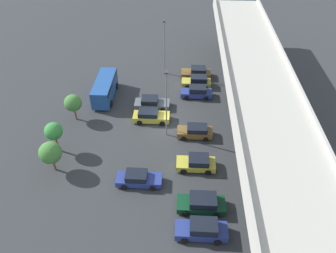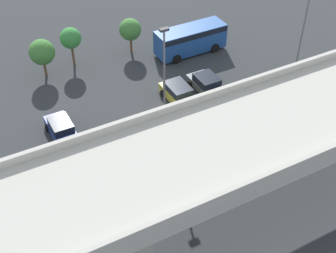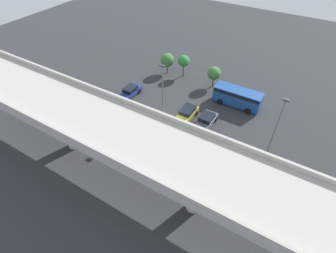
{
  "view_description": "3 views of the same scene",
  "coord_description": "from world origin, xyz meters",
  "px_view_note": "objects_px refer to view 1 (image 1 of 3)",
  "views": [
    {
      "loc": [
        32.36,
        2.12,
        26.84
      ],
      "look_at": [
        1.81,
        0.54,
        1.54
      ],
      "focal_mm": 35.0,
      "sensor_mm": 36.0,
      "label": 1
    },
    {
      "loc": [
        15.66,
        27.15,
        25.17
      ],
      "look_at": [
        2.66,
        3.02,
        2.23
      ],
      "focal_mm": 50.0,
      "sensor_mm": 36.0,
      "label": 2
    },
    {
      "loc": [
        -14.37,
        25.21,
        25.14
      ],
      "look_at": [
        -0.56,
        2.44,
        1.29
      ],
      "focal_mm": 28.0,
      "sensor_mm": 36.0,
      "label": 3
    }
  ],
  "objects_px": {
    "parked_car_0": "(197,73)",
    "lamp_post_mid_lot": "(166,100)",
    "parked_car_1": "(197,82)",
    "tree_front_left": "(73,103)",
    "tree_front_centre": "(54,131)",
    "parked_car_4": "(151,116)",
    "parked_car_2": "(197,92)",
    "parked_car_3": "(151,103)",
    "parked_car_7": "(138,179)",
    "parked_car_6": "(197,163)",
    "parked_car_8": "(202,203)",
    "tree_front_right": "(50,153)",
    "lamp_post_near_aisle": "(164,44)",
    "parked_car_5": "(195,131)",
    "parked_car_9": "(202,230)",
    "shuttle_bus": "(105,87)"
  },
  "relations": [
    {
      "from": "lamp_post_mid_lot",
      "to": "tree_front_centre",
      "type": "xyz_separation_m",
      "value": [
        3.51,
        -12.53,
        -2.25
      ]
    },
    {
      "from": "tree_front_centre",
      "to": "parked_car_4",
      "type": "bearing_deg",
      "value": 121.1
    },
    {
      "from": "parked_car_0",
      "to": "parked_car_2",
      "type": "relative_size",
      "value": 1.01
    },
    {
      "from": "lamp_post_mid_lot",
      "to": "parked_car_6",
      "type": "bearing_deg",
      "value": 33.7
    },
    {
      "from": "parked_car_6",
      "to": "parked_car_8",
      "type": "relative_size",
      "value": 0.91
    },
    {
      "from": "parked_car_7",
      "to": "shuttle_bus",
      "type": "relative_size",
      "value": 0.66
    },
    {
      "from": "parked_car_1",
      "to": "parked_car_9",
      "type": "xyz_separation_m",
      "value": [
        25.3,
        0.01,
        0.03
      ]
    },
    {
      "from": "parked_car_9",
      "to": "lamp_post_near_aisle",
      "type": "relative_size",
      "value": 0.55
    },
    {
      "from": "parked_car_5",
      "to": "tree_front_centre",
      "type": "xyz_separation_m",
      "value": [
        3.43,
        -16.1,
        2.24
      ]
    },
    {
      "from": "parked_car_6",
      "to": "parked_car_8",
      "type": "distance_m",
      "value": 5.43
    },
    {
      "from": "parked_car_2",
      "to": "parked_car_7",
      "type": "relative_size",
      "value": 0.94
    },
    {
      "from": "parked_car_7",
      "to": "tree_front_centre",
      "type": "height_order",
      "value": "tree_front_centre"
    },
    {
      "from": "parked_car_9",
      "to": "parked_car_6",
      "type": "bearing_deg",
      "value": -87.72
    },
    {
      "from": "parked_car_5",
      "to": "parked_car_9",
      "type": "bearing_deg",
      "value": 91.69
    },
    {
      "from": "lamp_post_mid_lot",
      "to": "tree_front_right",
      "type": "bearing_deg",
      "value": -61.32
    },
    {
      "from": "parked_car_3",
      "to": "parked_car_4",
      "type": "distance_m",
      "value": 3.05
    },
    {
      "from": "parked_car_2",
      "to": "parked_car_4",
      "type": "relative_size",
      "value": 0.95
    },
    {
      "from": "parked_car_3",
      "to": "lamp_post_mid_lot",
      "type": "relative_size",
      "value": 0.53
    },
    {
      "from": "parked_car_8",
      "to": "tree_front_centre",
      "type": "bearing_deg",
      "value": -23.94
    },
    {
      "from": "parked_car_8",
      "to": "shuttle_bus",
      "type": "distance_m",
      "value": 22.97
    },
    {
      "from": "parked_car_0",
      "to": "parked_car_7",
      "type": "bearing_deg",
      "value": 73.8
    },
    {
      "from": "parked_car_1",
      "to": "parked_car_7",
      "type": "distance_m",
      "value": 20.53
    },
    {
      "from": "parked_car_9",
      "to": "parked_car_7",
      "type": "bearing_deg",
      "value": -41.94
    },
    {
      "from": "parked_car_2",
      "to": "parked_car_4",
      "type": "distance_m",
      "value": 8.51
    },
    {
      "from": "parked_car_5",
      "to": "parked_car_9",
      "type": "xyz_separation_m",
      "value": [
        13.76,
        0.41,
        0.07
      ]
    },
    {
      "from": "parked_car_8",
      "to": "lamp_post_near_aisle",
      "type": "distance_m",
      "value": 26.67
    },
    {
      "from": "shuttle_bus",
      "to": "tree_front_centre",
      "type": "distance_m",
      "value": 11.94
    },
    {
      "from": "parked_car_0",
      "to": "lamp_post_mid_lot",
      "type": "distance_m",
      "value": 15.35
    },
    {
      "from": "parked_car_4",
      "to": "tree_front_centre",
      "type": "height_order",
      "value": "tree_front_centre"
    },
    {
      "from": "parked_car_6",
      "to": "tree_front_right",
      "type": "height_order",
      "value": "tree_front_right"
    },
    {
      "from": "parked_car_9",
      "to": "lamp_post_mid_lot",
      "type": "distance_m",
      "value": 15.06
    },
    {
      "from": "parked_car_3",
      "to": "parked_car_4",
      "type": "relative_size",
      "value": 1.01
    },
    {
      "from": "parked_car_4",
      "to": "tree_front_left",
      "type": "height_order",
      "value": "tree_front_left"
    },
    {
      "from": "parked_car_6",
      "to": "parked_car_4",
      "type": "bearing_deg",
      "value": -54.29
    },
    {
      "from": "parked_car_0",
      "to": "parked_car_5",
      "type": "height_order",
      "value": "parked_car_0"
    },
    {
      "from": "parked_car_1",
      "to": "parked_car_4",
      "type": "xyz_separation_m",
      "value": [
        8.76,
        -6.19,
        -0.01
      ]
    },
    {
      "from": "parked_car_1",
      "to": "tree_front_left",
      "type": "distance_m",
      "value": 18.45
    },
    {
      "from": "parked_car_7",
      "to": "lamp_post_mid_lot",
      "type": "distance_m",
      "value": 9.54
    },
    {
      "from": "parked_car_0",
      "to": "tree_front_left",
      "type": "relative_size",
      "value": 1.23
    },
    {
      "from": "parked_car_7",
      "to": "tree_front_centre",
      "type": "distance_m",
      "value": 11.22
    },
    {
      "from": "parked_car_8",
      "to": "lamp_post_near_aisle",
      "type": "height_order",
      "value": "lamp_post_near_aisle"
    },
    {
      "from": "lamp_post_near_aisle",
      "to": "tree_front_centre",
      "type": "bearing_deg",
      "value": -31.76
    },
    {
      "from": "parked_car_3",
      "to": "parked_car_9",
      "type": "height_order",
      "value": "parked_car_9"
    },
    {
      "from": "parked_car_1",
      "to": "parked_car_7",
      "type": "relative_size",
      "value": 0.91
    },
    {
      "from": "lamp_post_mid_lot",
      "to": "tree_front_right",
      "type": "height_order",
      "value": "lamp_post_mid_lot"
    },
    {
      "from": "parked_car_1",
      "to": "lamp_post_mid_lot",
      "type": "bearing_deg",
      "value": 70.94
    },
    {
      "from": "lamp_post_near_aisle",
      "to": "lamp_post_mid_lot",
      "type": "bearing_deg",
      "value": 4.27
    },
    {
      "from": "parked_car_6",
      "to": "shuttle_bus",
      "type": "distance_m",
      "value": 18.53
    },
    {
      "from": "parked_car_0",
      "to": "shuttle_bus",
      "type": "height_order",
      "value": "shuttle_bus"
    },
    {
      "from": "parked_car_4",
      "to": "parked_car_9",
      "type": "bearing_deg",
      "value": -69.45
    }
  ]
}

